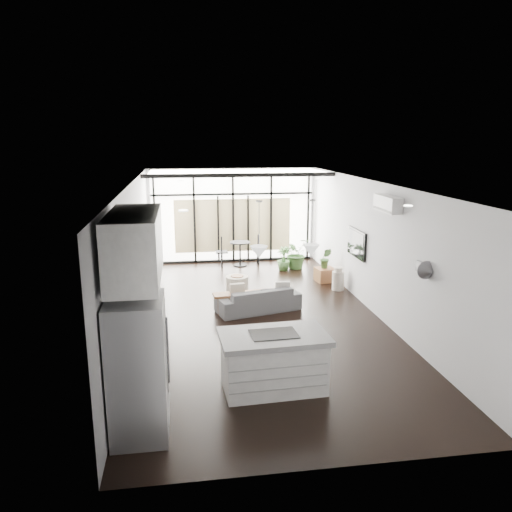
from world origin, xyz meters
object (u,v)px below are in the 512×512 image
object	(u,v)px
fridge	(138,368)
milk_can	(338,278)
island	(274,361)
pouf	(237,285)
sofa	(258,295)
console_bench	(244,302)
tv	(357,243)

from	to	relation	value
fridge	milk_can	size ratio (longest dim) A/B	3.09
island	pouf	world-z (taller)	island
sofa	milk_can	distance (m)	2.51
island	console_bench	size ratio (longest dim) A/B	1.21
island	tv	distance (m)	4.95
sofa	console_bench	world-z (taller)	sofa
milk_can	tv	xyz separation A→B (m)	(0.21, -0.60, 1.01)
fridge	tv	world-z (taller)	fridge
fridge	console_bench	distance (m)	4.79
pouf	tv	distance (m)	3.00
fridge	tv	xyz separation A→B (m)	(4.58, 4.95, 0.40)
island	console_bench	bearing A→B (deg)	87.35
console_bench	pouf	xyz separation A→B (m)	(-0.00, 1.25, 0.01)
fridge	sofa	distance (m)	4.89
fridge	console_bench	bearing A→B (deg)	66.80
pouf	milk_can	xyz separation A→B (m)	(2.51, -0.05, 0.07)
milk_can	tv	world-z (taller)	tv
milk_can	console_bench	bearing A→B (deg)	-154.45
island	pouf	distance (m)	4.72
console_bench	fridge	bearing A→B (deg)	-118.57
island	pouf	bearing A→B (deg)	87.31
fridge	console_bench	world-z (taller)	fridge
fridge	tv	size ratio (longest dim) A/B	1.63
island	fridge	xyz separation A→B (m)	(-1.88, -0.89, 0.46)
tv	milk_can	bearing A→B (deg)	109.16
island	sofa	size ratio (longest dim) A/B	0.88
fridge	pouf	distance (m)	5.95
tv	sofa	bearing A→B (deg)	-165.72
console_bench	tv	bearing A→B (deg)	6.96
island	fridge	distance (m)	2.13
console_bench	tv	world-z (taller)	tv
fridge	tv	bearing A→B (deg)	47.21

